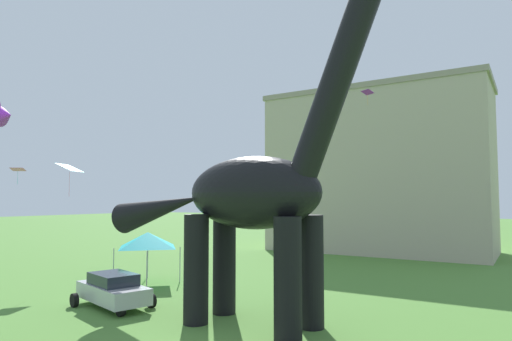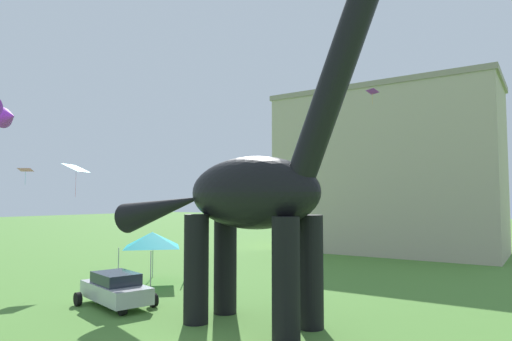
{
  "view_description": "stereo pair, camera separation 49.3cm",
  "coord_description": "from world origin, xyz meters",
  "px_view_note": "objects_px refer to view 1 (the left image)",
  "views": [
    {
      "loc": [
        8.88,
        -9.72,
        4.94
      ],
      "look_at": [
        -0.77,
        5.76,
        6.13
      ],
      "focal_mm": 31.15,
      "sensor_mm": 36.0,
      "label": 1
    },
    {
      "loc": [
        9.3,
        -9.45,
        4.94
      ],
      "look_at": [
        -0.77,
        5.76,
        6.13
      ],
      "focal_mm": 31.15,
      "sensor_mm": 36.0,
      "label": 2
    }
  ],
  "objects_px": {
    "kite_far_right": "(368,92)",
    "kite_mid_left": "(70,168)",
    "parked_sedan_left": "(113,290)",
    "kite_high_left": "(18,170)",
    "festival_canopy_tent": "(148,240)",
    "dinosaur_sculpture": "(251,193)"
  },
  "relations": [
    {
      "from": "kite_far_right",
      "to": "kite_mid_left",
      "type": "xyz_separation_m",
      "value": [
        -16.45,
        -9.79,
        -4.84
      ]
    },
    {
      "from": "parked_sedan_left",
      "to": "kite_far_right",
      "type": "relative_size",
      "value": 4.77
    },
    {
      "from": "kite_far_right",
      "to": "kite_high_left",
      "type": "height_order",
      "value": "kite_far_right"
    },
    {
      "from": "parked_sedan_left",
      "to": "festival_canopy_tent",
      "type": "distance_m",
      "value": 6.08
    },
    {
      "from": "kite_far_right",
      "to": "festival_canopy_tent",
      "type": "bearing_deg",
      "value": -141.66
    },
    {
      "from": "dinosaur_sculpture",
      "to": "parked_sedan_left",
      "type": "xyz_separation_m",
      "value": [
        -6.96,
        -0.9,
        -4.41
      ]
    },
    {
      "from": "festival_canopy_tent",
      "to": "dinosaur_sculpture",
      "type": "bearing_deg",
      "value": -22.53
    },
    {
      "from": "parked_sedan_left",
      "to": "kite_mid_left",
      "type": "xyz_separation_m",
      "value": [
        -8.68,
        3.71,
        6.16
      ]
    },
    {
      "from": "festival_canopy_tent",
      "to": "kite_high_left",
      "type": "xyz_separation_m",
      "value": [
        -8.4,
        -3.16,
        4.31
      ]
    },
    {
      "from": "parked_sedan_left",
      "to": "kite_mid_left",
      "type": "relative_size",
      "value": 2.11
    },
    {
      "from": "parked_sedan_left",
      "to": "festival_canopy_tent",
      "type": "xyz_separation_m",
      "value": [
        -2.95,
        5.02,
        1.74
      ]
    },
    {
      "from": "dinosaur_sculpture",
      "to": "kite_far_right",
      "type": "distance_m",
      "value": 14.24
    },
    {
      "from": "festival_canopy_tent",
      "to": "kite_high_left",
      "type": "distance_m",
      "value": 9.96
    },
    {
      "from": "parked_sedan_left",
      "to": "kite_far_right",
      "type": "bearing_deg",
      "value": 75.61
    },
    {
      "from": "kite_high_left",
      "to": "kite_mid_left",
      "type": "bearing_deg",
      "value": 34.62
    },
    {
      "from": "kite_high_left",
      "to": "festival_canopy_tent",
      "type": "bearing_deg",
      "value": 20.6
    },
    {
      "from": "parked_sedan_left",
      "to": "dinosaur_sculpture",
      "type": "bearing_deg",
      "value": 22.93
    },
    {
      "from": "dinosaur_sculpture",
      "to": "kite_mid_left",
      "type": "height_order",
      "value": "dinosaur_sculpture"
    },
    {
      "from": "parked_sedan_left",
      "to": "kite_high_left",
      "type": "bearing_deg",
      "value": -173.76
    },
    {
      "from": "kite_far_right",
      "to": "kite_mid_left",
      "type": "bearing_deg",
      "value": -149.24
    },
    {
      "from": "parked_sedan_left",
      "to": "kite_mid_left",
      "type": "distance_m",
      "value": 11.27
    },
    {
      "from": "parked_sedan_left",
      "to": "festival_canopy_tent",
      "type": "bearing_deg",
      "value": 136.02
    }
  ]
}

